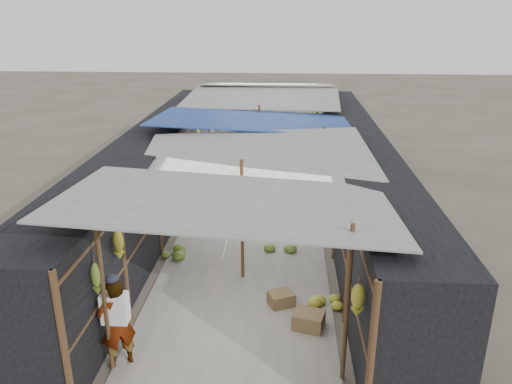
% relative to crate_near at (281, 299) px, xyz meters
% --- Properties ---
extents(ground, '(80.00, 80.00, 0.00)m').
position_rel_crate_near_xyz_m(ground, '(-0.83, -1.97, -0.14)').
color(ground, '#6B6356').
rests_on(ground, ground).
extents(aisle_slab, '(3.60, 16.00, 0.02)m').
position_rel_crate_near_xyz_m(aisle_slab, '(-0.83, 4.53, -0.13)').
color(aisle_slab, '#9E998E').
rests_on(aisle_slab, ground).
extents(stall_left, '(1.40, 15.00, 2.30)m').
position_rel_crate_near_xyz_m(stall_left, '(-3.53, 4.53, 1.01)').
color(stall_left, black).
rests_on(stall_left, ground).
extents(stall_right, '(1.40, 15.00, 2.30)m').
position_rel_crate_near_xyz_m(stall_right, '(1.87, 4.53, 1.01)').
color(stall_right, black).
rests_on(stall_right, ground).
extents(crate_near, '(0.57, 0.52, 0.28)m').
position_rel_crate_near_xyz_m(crate_near, '(0.00, 0.00, 0.00)').
color(crate_near, olive).
rests_on(crate_near, ground).
extents(crate_mid, '(0.62, 0.55, 0.32)m').
position_rel_crate_near_xyz_m(crate_mid, '(0.50, -0.70, 0.02)').
color(crate_mid, olive).
rests_on(crate_mid, ground).
extents(crate_back, '(0.55, 0.48, 0.31)m').
position_rel_crate_near_xyz_m(crate_back, '(-2.05, 6.82, 0.02)').
color(crate_back, olive).
rests_on(crate_back, ground).
extents(black_basin, '(0.60, 0.60, 0.18)m').
position_rel_crate_near_xyz_m(black_basin, '(0.20, 6.42, -0.05)').
color(black_basin, black).
rests_on(black_basin, ground).
extents(vendor_elderly, '(0.67, 0.62, 1.54)m').
position_rel_crate_near_xyz_m(vendor_elderly, '(-2.53, -1.86, 0.63)').
color(vendor_elderly, white).
rests_on(vendor_elderly, ground).
extents(shopper_blue, '(0.74, 0.59, 1.46)m').
position_rel_crate_near_xyz_m(shopper_blue, '(-1.03, 5.94, 0.59)').
color(shopper_blue, navy).
rests_on(shopper_blue, ground).
extents(vendor_seated, '(0.44, 0.66, 0.94)m').
position_rel_crate_near_xyz_m(vendor_seated, '(0.87, 6.80, 0.33)').
color(vendor_seated, '#534F48').
rests_on(vendor_seated, ground).
extents(market_canopy, '(5.62, 15.20, 2.77)m').
position_rel_crate_near_xyz_m(market_canopy, '(-0.80, 4.86, 2.27)').
color(market_canopy, brown).
rests_on(market_canopy, ground).
extents(hanging_bananas, '(3.95, 13.89, 0.86)m').
position_rel_crate_near_xyz_m(hanging_bananas, '(-0.89, 4.53, 1.54)').
color(hanging_bananas, olive).
rests_on(hanging_bananas, ground).
extents(floor_bananas, '(3.95, 9.86, 0.35)m').
position_rel_crate_near_xyz_m(floor_bananas, '(-0.58, 5.52, 0.02)').
color(floor_bananas, olive).
rests_on(floor_bananas, ground).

